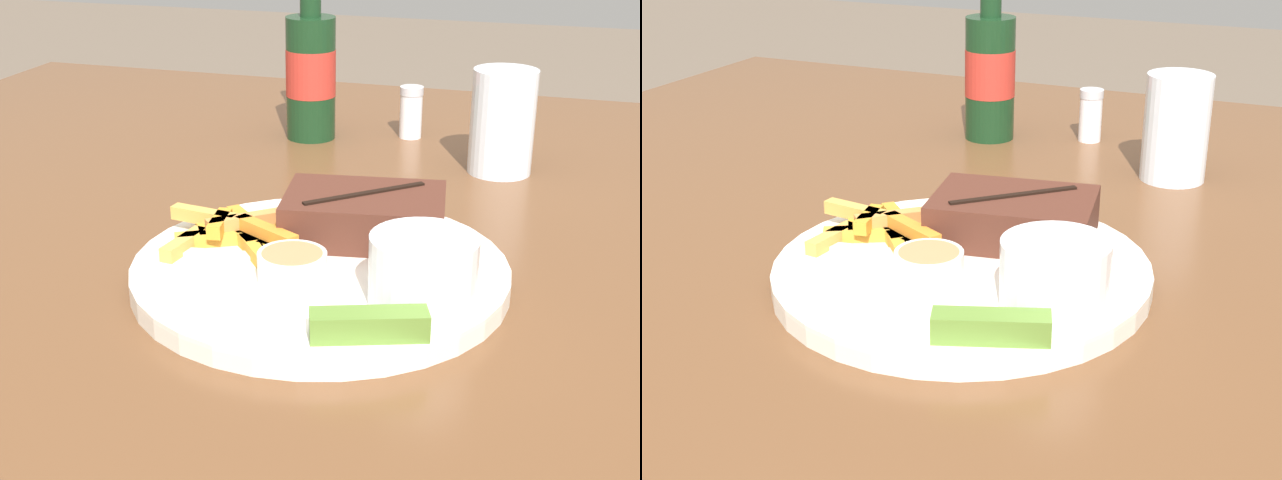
{
  "view_description": "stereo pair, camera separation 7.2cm",
  "coord_description": "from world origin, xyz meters",
  "views": [
    {
      "loc": [
        0.2,
        -0.64,
        1.07
      ],
      "look_at": [
        0.0,
        0.0,
        0.79
      ],
      "focal_mm": 50.0,
      "sensor_mm": 36.0,
      "label": 1
    },
    {
      "loc": [
        0.27,
        -0.61,
        1.07
      ],
      "look_at": [
        0.0,
        0.0,
        0.79
      ],
      "focal_mm": 50.0,
      "sensor_mm": 36.0,
      "label": 2
    }
  ],
  "objects": [
    {
      "name": "pickle_spear",
      "position": [
        0.07,
        -0.11,
        0.78
      ],
      "size": [
        0.08,
        0.05,
        0.02
      ],
      "color": "#567A2D",
      "rests_on": "dinner_plate"
    },
    {
      "name": "salt_shaker",
      "position": [
        -0.02,
        0.44,
        0.78
      ],
      "size": [
        0.03,
        0.03,
        0.07
      ],
      "color": "white",
      "rests_on": "dining_table"
    },
    {
      "name": "dinner_plate",
      "position": [
        0.0,
        0.0,
        0.76
      ],
      "size": [
        0.31,
        0.31,
        0.02
      ],
      "color": "silver",
      "rests_on": "dining_table"
    },
    {
      "name": "steak_portion",
      "position": [
        0.02,
        0.07,
        0.79
      ],
      "size": [
        0.15,
        0.12,
        0.04
      ],
      "color": "#472319",
      "rests_on": "dinner_plate"
    },
    {
      "name": "fries_pile",
      "position": [
        -0.08,
        0.02,
        0.78
      ],
      "size": [
        0.13,
        0.12,
        0.02
      ],
      "color": "gold",
      "rests_on": "dinner_plate"
    },
    {
      "name": "beer_bottle",
      "position": [
        -0.14,
        0.4,
        0.83
      ],
      "size": [
        0.06,
        0.06,
        0.24
      ],
      "color": "#143319",
      "rests_on": "dining_table"
    },
    {
      "name": "fork_utensil",
      "position": [
        -0.08,
        -0.01,
        0.77
      ],
      "size": [
        0.13,
        0.03,
        0.0
      ],
      "rotation": [
        0.0,
        0.0,
        6.43
      ],
      "color": "#B7B7BC",
      "rests_on": "dinner_plate"
    },
    {
      "name": "coleslaw_cup",
      "position": [
        0.09,
        -0.05,
        0.8
      ],
      "size": [
        0.08,
        0.08,
        0.05
      ],
      "color": "white",
      "rests_on": "dinner_plate"
    },
    {
      "name": "dining_table",
      "position": [
        0.0,
        0.0,
        0.69
      ],
      "size": [
        1.43,
        1.42,
        0.75
      ],
      "color": "brown",
      "rests_on": "ground_plane"
    },
    {
      "name": "drinking_glass",
      "position": [
        0.11,
        0.33,
        0.81
      ],
      "size": [
        0.07,
        0.07,
        0.12
      ],
      "color": "silver",
      "rests_on": "dining_table"
    },
    {
      "name": "dipping_sauce_cup",
      "position": [
        -0.01,
        -0.04,
        0.78
      ],
      "size": [
        0.05,
        0.05,
        0.03
      ],
      "color": "silver",
      "rests_on": "dinner_plate"
    }
  ]
}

